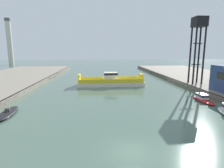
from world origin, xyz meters
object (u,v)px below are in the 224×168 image
at_px(moored_boat_near_left, 8,113).
at_px(chain_ferry, 111,81).
at_px(smokestack_distant_a, 9,41).
at_px(crane_tower, 199,33).
at_px(moored_boat_near_right, 203,98).

bearing_deg(moored_boat_near_left, chain_ferry, 52.98).
xyz_separation_m(moored_boat_near_left, smokestack_distant_a, (-47.23, 104.91, 16.65)).
xyz_separation_m(crane_tower, smokestack_distant_a, (-87.19, 86.65, 2.62)).
bearing_deg(chain_ferry, moored_boat_near_right, -46.11).
relative_size(chain_ferry, smokestack_distant_a, 0.59).
distance_m(chain_ferry, moored_boat_near_right, 24.84).
bearing_deg(chain_ferry, crane_tower, -12.75).
height_order(moored_boat_near_right, crane_tower, crane_tower).
distance_m(chain_ferry, moored_boat_near_left, 29.22).
relative_size(moored_boat_near_left, moored_boat_near_right, 1.04).
distance_m(crane_tower, smokestack_distant_a, 122.95).
distance_m(moored_boat_near_left, moored_boat_near_right, 35.22).
bearing_deg(moored_boat_near_right, moored_boat_near_left, -171.13).
relative_size(moored_boat_near_right, smokestack_distant_a, 0.22).
xyz_separation_m(moored_boat_near_right, smokestack_distant_a, (-82.02, 99.48, 16.42)).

